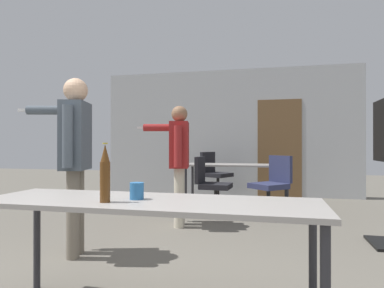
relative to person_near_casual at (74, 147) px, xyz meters
The scene contains 10 objects.
back_wall 4.59m from the person_near_casual, 77.89° to the left, with size 5.55×0.12×2.73m.
conference_table_near 1.59m from the person_near_casual, 41.51° to the right, with size 2.09×0.65×0.75m.
conference_table_far 3.33m from the person_near_casual, 67.47° to the left, with size 1.83×0.65×0.75m.
person_near_casual is the anchor object (origin of this frame).
person_right_polo 1.59m from the person_near_casual, 65.37° to the left, with size 0.83×0.63×1.62m.
office_chair_far_left 3.14m from the person_near_casual, 52.18° to the left, with size 0.68×0.69×0.92m.
office_chair_far_right 2.60m from the person_near_casual, 67.91° to the left, with size 0.56×0.52×0.90m.
office_chair_near_pushed 4.01m from the person_near_casual, 79.18° to the left, with size 0.67×0.64×0.95m.
beer_bottle 1.51m from the person_near_casual, 50.96° to the right, with size 0.06×0.06×0.35m.
drink_cup 1.51m from the person_near_casual, 43.25° to the right, with size 0.09×0.09×0.10m.
Camera 1 is at (0.98, -1.50, 1.08)m, focal length 32.00 mm.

